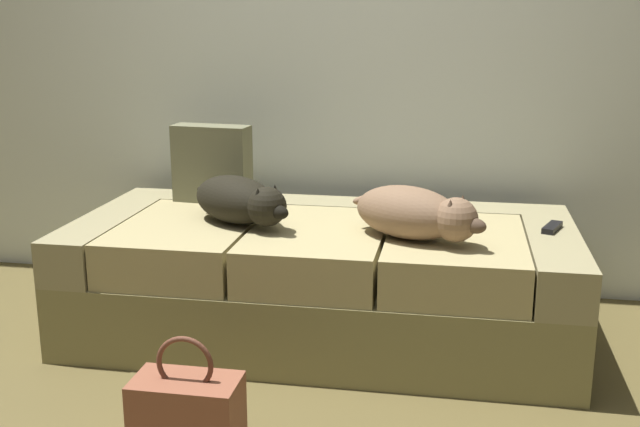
{
  "coord_description": "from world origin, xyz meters",
  "views": [
    {
      "loc": [
        0.52,
        -1.85,
        1.28
      ],
      "look_at": [
        0.0,
        1.03,
        0.53
      ],
      "focal_mm": 43.17,
      "sensor_mm": 36.0,
      "label": 1
    }
  ],
  "objects_px": {
    "handbag": "(187,414)",
    "throw_pillow": "(212,164)",
    "dog_dark": "(240,201)",
    "tv_remote": "(552,227)",
    "couch": "(322,279)",
    "dog_tan": "(415,213)"
  },
  "relations": [
    {
      "from": "dog_tan",
      "to": "handbag",
      "type": "relative_size",
      "value": 1.43
    },
    {
      "from": "dog_dark",
      "to": "throw_pillow",
      "type": "xyz_separation_m",
      "value": [
        -0.23,
        0.35,
        0.08
      ]
    },
    {
      "from": "dog_tan",
      "to": "throw_pillow",
      "type": "relative_size",
      "value": 1.59
    },
    {
      "from": "dog_tan",
      "to": "throw_pillow",
      "type": "distance_m",
      "value": 1.03
    },
    {
      "from": "couch",
      "to": "handbag",
      "type": "height_order",
      "value": "couch"
    },
    {
      "from": "throw_pillow",
      "to": "dog_dark",
      "type": "bearing_deg",
      "value": -56.93
    },
    {
      "from": "throw_pillow",
      "to": "tv_remote",
      "type": "bearing_deg",
      "value": -9.05
    },
    {
      "from": "couch",
      "to": "tv_remote",
      "type": "xyz_separation_m",
      "value": [
        0.9,
        0.04,
        0.25
      ]
    },
    {
      "from": "dog_dark",
      "to": "tv_remote",
      "type": "relative_size",
      "value": 3.35
    },
    {
      "from": "couch",
      "to": "dog_dark",
      "type": "xyz_separation_m",
      "value": [
        -0.32,
        -0.08,
        0.34
      ]
    },
    {
      "from": "tv_remote",
      "to": "handbag",
      "type": "bearing_deg",
      "value": -117.81
    },
    {
      "from": "dog_tan",
      "to": "throw_pillow",
      "type": "xyz_separation_m",
      "value": [
        -0.92,
        0.45,
        0.07
      ]
    },
    {
      "from": "throw_pillow",
      "to": "handbag",
      "type": "distance_m",
      "value": 1.37
    },
    {
      "from": "dog_dark",
      "to": "tv_remote",
      "type": "xyz_separation_m",
      "value": [
        1.21,
        0.12,
        -0.08
      ]
    },
    {
      "from": "couch",
      "to": "handbag",
      "type": "bearing_deg",
      "value": -104.07
    },
    {
      "from": "couch",
      "to": "handbag",
      "type": "distance_m",
      "value": 0.99
    },
    {
      "from": "couch",
      "to": "tv_remote",
      "type": "height_order",
      "value": "tv_remote"
    },
    {
      "from": "dog_dark",
      "to": "couch",
      "type": "bearing_deg",
      "value": 13.54
    },
    {
      "from": "handbag",
      "to": "tv_remote",
      "type": "bearing_deg",
      "value": 41.47
    },
    {
      "from": "handbag",
      "to": "throw_pillow",
      "type": "bearing_deg",
      "value": 103.85
    },
    {
      "from": "couch",
      "to": "tv_remote",
      "type": "distance_m",
      "value": 0.93
    },
    {
      "from": "tv_remote",
      "to": "dog_dark",
      "type": "bearing_deg",
      "value": -153.58
    }
  ]
}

